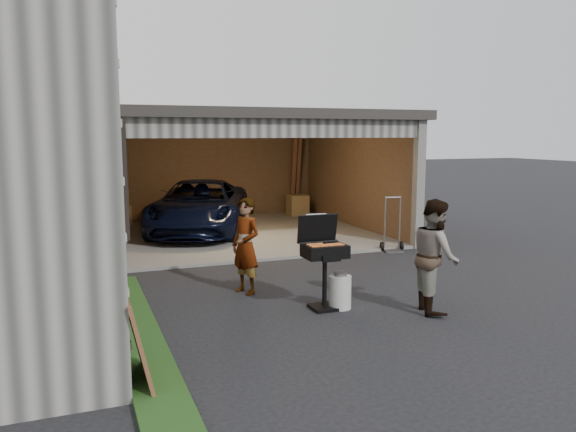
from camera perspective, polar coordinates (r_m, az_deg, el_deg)
name	(u,v)px	position (r m, az deg, el deg)	size (l,w,h in m)	color
ground	(318,320)	(7.46, 3.06, -10.53)	(80.00, 80.00, 0.00)	black
groundcover_strip	(153,375)	(5.97, -13.54, -15.40)	(0.50, 8.00, 0.06)	#193814
garage	(233,157)	(13.74, -5.65, 6.01)	(6.80, 6.30, 2.90)	#605E59
minivan	(200,209)	(13.75, -8.96, 0.74)	(2.07, 4.48, 1.25)	black
woman	(246,246)	(8.53, -4.31, -3.05)	(0.53, 0.35, 1.47)	silver
man	(435,256)	(7.89, 14.70, -3.91)	(0.75, 0.59, 1.55)	#3D2218
bbq_grill	(324,254)	(7.76, 3.66, -3.89)	(0.58, 0.51, 1.30)	black
propane_tank	(340,292)	(7.90, 5.32, -7.70)	(0.31, 0.31, 0.46)	silver
plywood_panel	(138,340)	(5.67, -15.03, -12.10)	(0.04, 0.83, 0.93)	#58331E
hand_truck	(393,241)	(11.85, 10.58, -2.48)	(0.50, 0.43, 1.15)	slate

